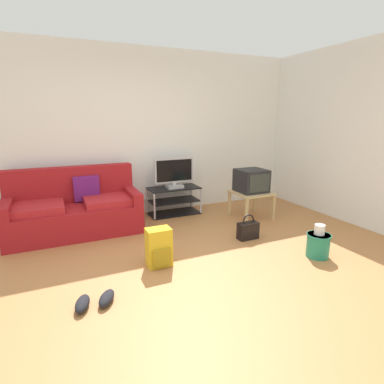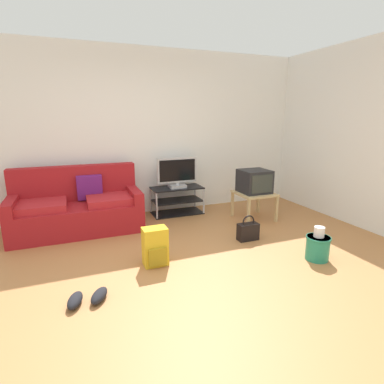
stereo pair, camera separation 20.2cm
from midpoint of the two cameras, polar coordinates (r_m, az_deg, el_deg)
ground_plane at (r=3.27m, az=-2.69°, el=-16.17°), size 9.00×9.80×0.02m
wall_back at (r=5.20m, az=-13.13°, el=10.49°), size 9.00×0.10×2.70m
wall_right at (r=5.37m, az=25.54°, el=9.61°), size 0.10×3.60×2.70m
couch at (r=4.72m, az=-22.10°, el=-3.06°), size 1.78×0.83×0.91m
tv_stand at (r=5.24m, az=-4.47°, el=-1.61°), size 0.85×0.43×0.46m
flat_tv at (r=5.11m, az=-4.48°, el=3.50°), size 0.68×0.22×0.50m
side_table at (r=5.05m, az=9.83°, el=-0.64°), size 0.57×0.57×0.44m
crt_tv at (r=5.01m, az=9.84°, el=2.10°), size 0.45×0.44×0.36m
backpack at (r=3.48m, az=-7.85°, el=-10.20°), size 0.27×0.26×0.43m
handbag at (r=4.24m, az=9.01°, el=-7.01°), size 0.28×0.13×0.35m
cleaning_bucket at (r=3.93m, az=21.03°, el=-8.93°), size 0.28×0.28×0.40m
sneakers_pair at (r=3.02m, az=-19.56°, el=-18.54°), size 0.41×0.28×0.09m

